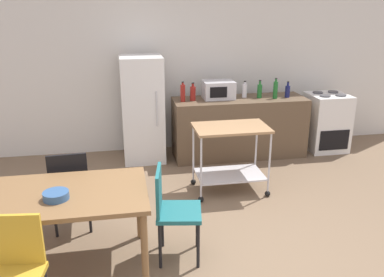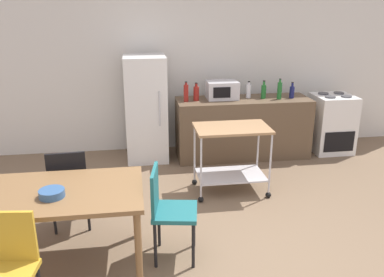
{
  "view_description": "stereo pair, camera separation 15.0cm",
  "coord_description": "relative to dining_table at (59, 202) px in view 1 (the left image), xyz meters",
  "views": [
    {
      "loc": [
        -0.88,
        -3.15,
        2.31
      ],
      "look_at": [
        -0.09,
        1.2,
        0.8
      ],
      "focal_mm": 38.24,
      "sensor_mm": 36.0,
      "label": 1
    },
    {
      "loc": [
        -0.73,
        -3.17,
        2.31
      ],
      "look_at": [
        -0.09,
        1.2,
        0.8
      ],
      "focal_mm": 38.24,
      "sensor_mm": 36.0,
      "label": 2
    }
  ],
  "objects": [
    {
      "name": "bottle_soy_sauce",
      "position": [
        2.63,
        2.46,
        0.34
      ],
      "size": [
        0.07,
        0.07,
        0.27
      ],
      "color": "#1E6628",
      "rests_on": "kitchen_counter"
    },
    {
      "name": "kitchen_cart",
      "position": [
        1.87,
        1.28,
        -0.1
      ],
      "size": [
        0.91,
        0.57,
        0.85
      ],
      "color": "#A37A51",
      "rests_on": "ground_plane"
    },
    {
      "name": "chair_teal",
      "position": [
        0.97,
        0.0,
        -0.15
      ],
      "size": [
        0.46,
        0.46,
        0.89
      ],
      "rotation": [
        0.0,
        0.0,
        1.4
      ],
      "color": "#1E666B",
      "rests_on": "ground_plane"
    },
    {
      "name": "fruit_bowl",
      "position": [
        -0.0,
        -0.11,
        0.11
      ],
      "size": [
        0.21,
        0.21,
        0.07
      ],
      "primitive_type": "cylinder",
      "color": "#33598C",
      "rests_on": "dining_table"
    },
    {
      "name": "kitchen_counter",
      "position": [
        2.33,
        2.46,
        -0.22
      ],
      "size": [
        2.0,
        0.64,
        0.9
      ],
      "primitive_type": "cube",
      "color": "brown",
      "rests_on": "ground_plane"
    },
    {
      "name": "microwave",
      "position": [
        2.02,
        2.54,
        0.36
      ],
      "size": [
        0.46,
        0.35,
        0.26
      ],
      "color": "silver",
      "rests_on": "kitchen_counter"
    },
    {
      "name": "bottle_sparkling_water",
      "position": [
        2.42,
        2.54,
        0.34
      ],
      "size": [
        0.07,
        0.07,
        0.25
      ],
      "color": "silver",
      "rests_on": "kitchen_counter"
    },
    {
      "name": "bottle_hot_sauce",
      "position": [
        3.06,
        2.42,
        0.33
      ],
      "size": [
        0.07,
        0.07,
        0.24
      ],
      "color": "navy",
      "rests_on": "kitchen_counter"
    },
    {
      "name": "ground_plane",
      "position": [
        1.43,
        -0.14,
        -0.67
      ],
      "size": [
        12.0,
        12.0,
        0.0
      ],
      "primitive_type": "plane",
      "color": "brown"
    },
    {
      "name": "stove_oven",
      "position": [
        3.78,
        2.48,
        -0.22
      ],
      "size": [
        0.6,
        0.61,
        0.92
      ],
      "color": "white",
      "rests_on": "ground_plane"
    },
    {
      "name": "chair_black",
      "position": [
        0.01,
        0.67,
        -0.15
      ],
      "size": [
        0.43,
        0.43,
        0.89
      ],
      "rotation": [
        0.0,
        0.0,
        3.21
      ],
      "color": "black",
      "rests_on": "ground_plane"
    },
    {
      "name": "refrigerator",
      "position": [
        0.88,
        2.56,
        0.1
      ],
      "size": [
        0.6,
        0.63,
        1.55
      ],
      "color": "white",
      "rests_on": "ground_plane"
    },
    {
      "name": "bottle_sesame_oil",
      "position": [
        1.46,
        2.44,
        0.36
      ],
      "size": [
        0.07,
        0.07,
        0.29
      ],
      "color": "maroon",
      "rests_on": "kitchen_counter"
    },
    {
      "name": "bottle_vinegar",
      "position": [
        2.85,
        2.39,
        0.36
      ],
      "size": [
        0.07,
        0.07,
        0.31
      ],
      "color": "#1E6628",
      "rests_on": "kitchen_counter"
    },
    {
      "name": "bottle_olive_oil",
      "position": [
        1.62,
        2.47,
        0.34
      ],
      "size": [
        0.08,
        0.08,
        0.27
      ],
      "color": "maroon",
      "rests_on": "kitchen_counter"
    },
    {
      "name": "dining_table",
      "position": [
        0.0,
        0.0,
        0.0
      ],
      "size": [
        1.5,
        0.9,
        0.75
      ],
      "color": "brown",
      "rests_on": "ground_plane"
    },
    {
      "name": "back_wall",
      "position": [
        1.43,
        3.06,
        0.78
      ],
      "size": [
        8.4,
        0.12,
        2.9
      ],
      "primitive_type": "cube",
      "color": "silver",
      "rests_on": "ground_plane"
    },
    {
      "name": "chair_mustard",
      "position": [
        -0.24,
        -0.7,
        -0.15
      ],
      "size": [
        0.45,
        0.45,
        0.89
      ],
      "rotation": [
        0.0,
        0.0,
        -0.12
      ],
      "color": "gold",
      "rests_on": "ground_plane"
    }
  ]
}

